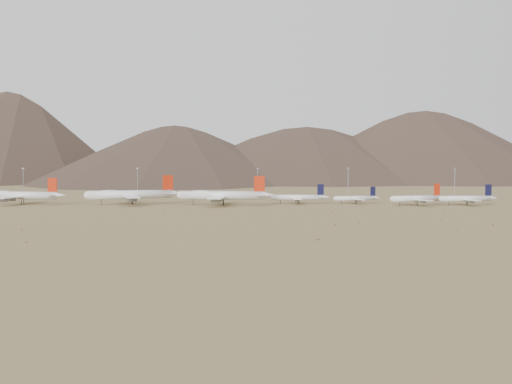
{
  "coord_description": "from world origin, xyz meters",
  "views": [
    {
      "loc": [
        11.11,
        -371.9,
        28.27
      ],
      "look_at": [
        24.78,
        30.0,
        9.11
      ],
      "focal_mm": 40.0,
      "sensor_mm": 36.0,
      "label": 1
    }
  ],
  "objects_px": {
    "widebody_west": "(21,195)",
    "narrowbody_a": "(299,197)",
    "widebody_centre": "(131,194)",
    "control_tower": "(258,191)",
    "narrowbody_b": "(356,198)",
    "widebody_east": "(222,195)"
  },
  "relations": [
    {
      "from": "widebody_west",
      "to": "narrowbody_a",
      "type": "relative_size",
      "value": 1.46
    },
    {
      "from": "widebody_centre",
      "to": "narrowbody_a",
      "type": "distance_m",
      "value": 120.92
    },
    {
      "from": "control_tower",
      "to": "widebody_west",
      "type": "bearing_deg",
      "value": -155.12
    },
    {
      "from": "narrowbody_b",
      "to": "widebody_west",
      "type": "bearing_deg",
      "value": 166.29
    },
    {
      "from": "widebody_centre",
      "to": "narrowbody_b",
      "type": "height_order",
      "value": "widebody_centre"
    },
    {
      "from": "widebody_west",
      "to": "widebody_centre",
      "type": "distance_m",
      "value": 78.39
    },
    {
      "from": "widebody_west",
      "to": "narrowbody_a",
      "type": "xyz_separation_m",
      "value": [
        199.21,
        -0.49,
        -1.92
      ]
    },
    {
      "from": "widebody_west",
      "to": "widebody_east",
      "type": "height_order",
      "value": "widebody_east"
    },
    {
      "from": "narrowbody_a",
      "to": "widebody_west",
      "type": "bearing_deg",
      "value": -177.25
    },
    {
      "from": "widebody_east",
      "to": "control_tower",
      "type": "distance_m",
      "value": 98.81
    },
    {
      "from": "widebody_west",
      "to": "widebody_east",
      "type": "xyz_separation_m",
      "value": [
        143.56,
        -14.31,
        0.52
      ]
    },
    {
      "from": "widebody_west",
      "to": "narrowbody_b",
      "type": "distance_m",
      "value": 241.05
    },
    {
      "from": "narrowbody_a",
      "to": "narrowbody_b",
      "type": "bearing_deg",
      "value": 3.31
    },
    {
      "from": "widebody_east",
      "to": "narrowbody_b",
      "type": "height_order",
      "value": "widebody_east"
    },
    {
      "from": "narrowbody_a",
      "to": "control_tower",
      "type": "bearing_deg",
      "value": 111.09
    },
    {
      "from": "narrowbody_b",
      "to": "control_tower",
      "type": "distance_m",
      "value": 105.42
    },
    {
      "from": "widebody_west",
      "to": "widebody_centre",
      "type": "bearing_deg",
      "value": 10.67
    },
    {
      "from": "narrowbody_b",
      "to": "control_tower",
      "type": "relative_size",
      "value": 3.05
    },
    {
      "from": "control_tower",
      "to": "widebody_centre",
      "type": "bearing_deg",
      "value": -138.68
    },
    {
      "from": "widebody_west",
      "to": "narrowbody_a",
      "type": "bearing_deg",
      "value": 12.64
    },
    {
      "from": "narrowbody_a",
      "to": "narrowbody_b",
      "type": "height_order",
      "value": "narrowbody_a"
    },
    {
      "from": "narrowbody_a",
      "to": "control_tower",
      "type": "relative_size",
      "value": 3.62
    }
  ]
}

